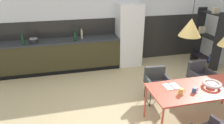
% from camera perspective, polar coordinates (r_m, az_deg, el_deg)
% --- Properties ---
extents(ground_plane, '(9.24, 9.24, 0.00)m').
position_cam_1_polar(ground_plane, '(4.08, 7.03, -16.03)').
color(ground_plane, tan).
extents(back_wall_splashback_dark, '(7.10, 0.12, 1.39)m').
position_cam_1_polar(back_wall_splashback_dark, '(6.34, -2.00, 6.18)').
color(back_wall_splashback_dark, black).
rests_on(back_wall_splashback_dark, ground).
extents(kitchen_counter, '(3.72, 0.63, 0.90)m').
position_cam_1_polar(kitchen_counter, '(5.98, -16.03, 1.65)').
color(kitchen_counter, '#36321C').
rests_on(kitchen_counter, ground).
extents(refrigerator_column, '(0.70, 0.60, 1.84)m').
position_cam_1_polar(refrigerator_column, '(6.11, 4.78, 7.60)').
color(refrigerator_column, silver).
rests_on(refrigerator_column, ground).
extents(dining_table, '(1.88, 0.77, 0.73)m').
position_cam_1_polar(dining_table, '(3.99, 23.78, -7.17)').
color(dining_table, '#D14E3B').
rests_on(dining_table, ground).
extents(armchair_far_side, '(0.52, 0.51, 0.75)m').
position_cam_1_polar(armchair_far_side, '(4.49, 12.39, -4.90)').
color(armchair_far_side, '#3A3A40').
rests_on(armchair_far_side, ground).
extents(armchair_near_window, '(0.53, 0.52, 0.77)m').
position_cam_1_polar(armchair_near_window, '(5.03, 23.50, -3.02)').
color(armchair_near_window, '#3A3A40').
rests_on(armchair_near_window, ground).
extents(fruit_bowl, '(0.33, 0.33, 0.09)m').
position_cam_1_polar(fruit_bowl, '(4.05, 26.37, -5.59)').
color(fruit_bowl, silver).
rests_on(fruit_bowl, dining_table).
extents(open_book, '(0.27, 0.23, 0.02)m').
position_cam_1_polar(open_book, '(3.81, 16.44, -6.62)').
color(open_book, white).
rests_on(open_book, dining_table).
extents(mug_glass_clear, '(0.13, 0.08, 0.11)m').
position_cam_1_polar(mug_glass_clear, '(3.61, 18.87, -7.85)').
color(mug_glass_clear, gold).
rests_on(mug_glass_clear, dining_table).
extents(mug_dark_espresso, '(0.12, 0.07, 0.09)m').
position_cam_1_polar(mug_dark_espresso, '(3.75, 22.25, -7.34)').
color(mug_dark_espresso, '#335B93').
rests_on(mug_dark_espresso, dining_table).
extents(cooking_pot, '(0.21, 0.21, 0.15)m').
position_cam_1_polar(cooking_pot, '(5.79, -21.23, 5.64)').
color(cooking_pot, black).
rests_on(cooking_pot, kitchen_counter).
extents(bottle_wine_green, '(0.07, 0.07, 0.34)m').
position_cam_1_polar(bottle_wine_green, '(5.70, -23.86, 5.72)').
color(bottle_wine_green, '#0F3319').
rests_on(bottle_wine_green, kitchen_counter).
extents(bottle_oil_tall, '(0.07, 0.07, 0.31)m').
position_cam_1_polar(bottle_oil_tall, '(5.64, -10.33, 7.06)').
color(bottle_oil_tall, '#0F3319').
rests_on(bottle_oil_tall, kitchen_counter).
extents(bottle_vinegar_dark, '(0.06, 0.06, 0.30)m').
position_cam_1_polar(bottle_vinegar_dark, '(5.83, -8.53, 7.74)').
color(bottle_vinegar_dark, tan).
rests_on(bottle_vinegar_dark, kitchen_counter).
extents(open_shelf_unit, '(0.30, 0.93, 1.76)m').
position_cam_1_polar(open_shelf_unit, '(6.60, 25.49, 6.30)').
color(open_shelf_unit, black).
rests_on(open_shelf_unit, ground).
extents(pendant_lamp_over_table_near, '(0.34, 0.34, 1.05)m').
position_cam_1_polar(pendant_lamp_over_table_near, '(3.40, 21.29, 9.10)').
color(pendant_lamp_over_table_near, black).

